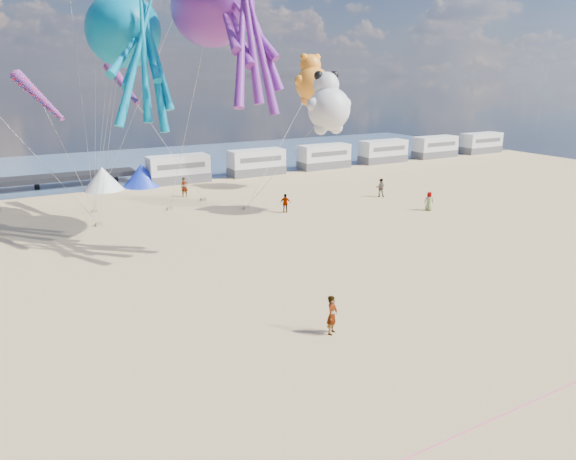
# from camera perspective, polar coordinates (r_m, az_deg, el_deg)

# --- Properties ---
(ground) EXTENTS (120.00, 120.00, 0.00)m
(ground) POSITION_cam_1_polar(r_m,az_deg,el_deg) (21.27, 5.76, -15.43)
(ground) COLOR #DAB77E
(ground) RESTS_ON ground
(water) EXTENTS (120.00, 120.00, 0.00)m
(water) POSITION_cam_1_polar(r_m,az_deg,el_deg) (71.35, -20.27, 6.62)
(water) COLOR #3E5777
(water) RESTS_ON ground
(motorhome_0) EXTENTS (6.60, 2.50, 3.00)m
(motorhome_0) POSITION_cam_1_polar(r_m,az_deg,el_deg) (57.93, -12.08, 6.64)
(motorhome_0) COLOR silver
(motorhome_0) RESTS_ON ground
(motorhome_1) EXTENTS (6.60, 2.50, 3.00)m
(motorhome_1) POSITION_cam_1_polar(r_m,az_deg,el_deg) (61.31, -3.52, 7.51)
(motorhome_1) COLOR silver
(motorhome_1) RESTS_ON ground
(motorhome_2) EXTENTS (6.60, 2.50, 3.00)m
(motorhome_2) POSITION_cam_1_polar(r_m,az_deg,el_deg) (65.90, 4.03, 8.15)
(motorhome_2) COLOR silver
(motorhome_2) RESTS_ON ground
(motorhome_3) EXTENTS (6.60, 2.50, 3.00)m
(motorhome_3) POSITION_cam_1_polar(r_m,az_deg,el_deg) (71.46, 10.52, 8.58)
(motorhome_3) COLOR silver
(motorhome_3) RESTS_ON ground
(motorhome_4) EXTENTS (6.60, 2.50, 3.00)m
(motorhome_4) POSITION_cam_1_polar(r_m,az_deg,el_deg) (77.79, 16.02, 8.87)
(motorhome_4) COLOR silver
(motorhome_4) RESTS_ON ground
(motorhome_5) EXTENTS (6.60, 2.50, 3.00)m
(motorhome_5) POSITION_cam_1_polar(r_m,az_deg,el_deg) (84.72, 20.67, 9.04)
(motorhome_5) COLOR silver
(motorhome_5) RESTS_ON ground
(tent_white) EXTENTS (4.00, 4.00, 2.40)m
(tent_white) POSITION_cam_1_polar(r_m,az_deg,el_deg) (56.24, -19.89, 5.40)
(tent_white) COLOR white
(tent_white) RESTS_ON ground
(tent_blue) EXTENTS (4.00, 4.00, 2.40)m
(tent_blue) POSITION_cam_1_polar(r_m,az_deg,el_deg) (56.98, -15.92, 5.89)
(tent_blue) COLOR #1933CC
(tent_blue) RESTS_ON ground
(rope_line) EXTENTS (34.00, 0.03, 0.03)m
(rope_line) POSITION_cam_1_polar(r_m,az_deg,el_deg) (18.17, 15.45, -22.31)
(rope_line) COLOR #F2338C
(rope_line) RESTS_ON ground
(standing_person) EXTENTS (0.81, 0.74, 1.85)m
(standing_person) POSITION_cam_1_polar(r_m,az_deg,el_deg) (23.62, 4.93, -9.37)
(standing_person) COLOR tan
(standing_person) RESTS_ON ground
(beachgoer_0) EXTENTS (0.70, 0.70, 1.65)m
(beachgoer_0) POSITION_cam_1_polar(r_m,az_deg,el_deg) (46.46, 15.40, 3.11)
(beachgoer_0) COLOR #7F6659
(beachgoer_0) RESTS_ON ground
(beachgoer_1) EXTENTS (1.04, 1.00, 1.79)m
(beachgoer_1) POSITION_cam_1_polar(r_m,az_deg,el_deg) (50.79, 10.23, 4.66)
(beachgoer_1) COLOR #7F6659
(beachgoer_1) RESTS_ON ground
(beachgoer_3) EXTENTS (1.22, 1.05, 1.63)m
(beachgoer_3) POSITION_cam_1_polar(r_m,az_deg,el_deg) (44.11, -0.29, 3.00)
(beachgoer_3) COLOR #7F6659
(beachgoer_3) RESTS_ON ground
(beachgoer_5) EXTENTS (1.79, 0.73, 1.88)m
(beachgoer_5) POSITION_cam_1_polar(r_m,az_deg,el_deg) (51.00, -11.42, 4.69)
(beachgoer_5) COLOR #7F6659
(beachgoer_5) RESTS_ON ground
(sandbag_a) EXTENTS (0.50, 0.35, 0.22)m
(sandbag_a) POSITION_cam_1_polar(r_m,az_deg,el_deg) (43.03, -20.27, 0.61)
(sandbag_a) COLOR gray
(sandbag_a) RESTS_ON ground
(sandbag_b) EXTENTS (0.50, 0.35, 0.22)m
(sandbag_b) POSITION_cam_1_polar(r_m,az_deg,el_deg) (46.33, -12.99, 2.33)
(sandbag_b) COLOR gray
(sandbag_b) RESTS_ON ground
(sandbag_c) EXTENTS (0.50, 0.35, 0.22)m
(sandbag_c) POSITION_cam_1_polar(r_m,az_deg,el_deg) (45.61, -4.62, 2.49)
(sandbag_c) COLOR gray
(sandbag_c) RESTS_ON ground
(sandbag_d) EXTENTS (0.50, 0.35, 0.22)m
(sandbag_d) POSITION_cam_1_polar(r_m,az_deg,el_deg) (49.29, -9.38, 3.40)
(sandbag_d) COLOR gray
(sandbag_d) RESTS_ON ground
(sandbag_e) EXTENTS (0.50, 0.35, 0.22)m
(sandbag_e) POSITION_cam_1_polar(r_m,az_deg,el_deg) (47.36, -20.68, 1.98)
(sandbag_e) COLOR gray
(sandbag_e) RESTS_ON ground
(kite_octopus_teal) EXTENTS (7.51, 11.21, 11.81)m
(kite_octopus_teal) POSITION_cam_1_polar(r_m,az_deg,el_deg) (41.81, -17.87, 20.33)
(kite_octopus_teal) COLOR #027BA5
(kite_octopus_purple) EXTENTS (6.02, 10.89, 11.79)m
(kite_octopus_purple) POSITION_cam_1_polar(r_m,az_deg,el_deg) (37.64, -8.44, 23.36)
(kite_octopus_purple) COLOR #6E238E
(kite_panda) EXTENTS (5.47, 5.35, 5.97)m
(kite_panda) POSITION_cam_1_polar(r_m,az_deg,el_deg) (43.08, 4.58, 13.26)
(kite_panda) COLOR silver
(kite_teddy_orange) EXTENTS (5.43, 5.31, 5.90)m
(kite_teddy_orange) POSITION_cam_1_polar(r_m,az_deg,el_deg) (52.96, 2.77, 15.85)
(kite_teddy_orange) COLOR orange
(windsock_mid) EXTENTS (1.80, 6.71, 6.64)m
(windsock_mid) POSITION_cam_1_polar(r_m,az_deg,el_deg) (45.28, -17.88, 15.18)
(windsock_mid) COLOR red
(windsock_right) EXTENTS (3.21, 5.57, 5.72)m
(windsock_right) POSITION_cam_1_polar(r_m,az_deg,el_deg) (39.03, -25.96, 13.18)
(windsock_right) COLOR red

